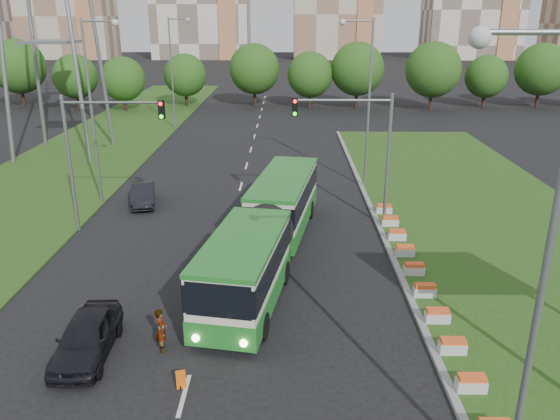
{
  "coord_description": "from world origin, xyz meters",
  "views": [
    {
      "loc": [
        0.44,
        -21.21,
        12.1
      ],
      "look_at": [
        0.11,
        5.44,
        2.6
      ],
      "focal_mm": 35.0,
      "sensor_mm": 36.0,
      "label": 1
    }
  ],
  "objects_px": {
    "traffic_mast_median": "(361,139)",
    "shopping_trolley": "(181,380)",
    "car_left_far": "(143,194)",
    "pedestrian": "(161,330)",
    "articulated_bus": "(266,228)",
    "traffic_mast_left": "(96,142)",
    "car_left_near": "(87,337)"
  },
  "relations": [
    {
      "from": "pedestrian",
      "to": "shopping_trolley",
      "type": "distance_m",
      "value": 2.52
    },
    {
      "from": "traffic_mast_median",
      "to": "articulated_bus",
      "type": "distance_m",
      "value": 8.22
    },
    {
      "from": "articulated_bus",
      "to": "shopping_trolley",
      "type": "distance_m",
      "value": 10.85
    },
    {
      "from": "traffic_mast_median",
      "to": "traffic_mast_left",
      "type": "height_order",
      "value": "same"
    },
    {
      "from": "traffic_mast_left",
      "to": "shopping_trolley",
      "type": "height_order",
      "value": "traffic_mast_left"
    },
    {
      "from": "car_left_far",
      "to": "pedestrian",
      "type": "distance_m",
      "value": 17.88
    },
    {
      "from": "traffic_mast_left",
      "to": "car_left_far",
      "type": "xyz_separation_m",
      "value": [
        1.09,
        4.82,
        -4.64
      ]
    },
    {
      "from": "traffic_mast_left",
      "to": "car_left_far",
      "type": "bearing_deg",
      "value": 77.32
    },
    {
      "from": "pedestrian",
      "to": "shopping_trolley",
      "type": "xyz_separation_m",
      "value": [
        1.11,
        -2.18,
        -0.6
      ]
    },
    {
      "from": "traffic_mast_median",
      "to": "articulated_bus",
      "type": "height_order",
      "value": "traffic_mast_median"
    },
    {
      "from": "car_left_near",
      "to": "pedestrian",
      "type": "distance_m",
      "value": 2.75
    },
    {
      "from": "shopping_trolley",
      "to": "pedestrian",
      "type": "bearing_deg",
      "value": 101.37
    },
    {
      "from": "articulated_bus",
      "to": "shopping_trolley",
      "type": "relative_size",
      "value": 31.42
    },
    {
      "from": "traffic_mast_median",
      "to": "car_left_near",
      "type": "distance_m",
      "value": 18.64
    },
    {
      "from": "traffic_mast_median",
      "to": "shopping_trolley",
      "type": "relative_size",
      "value": 14.08
    },
    {
      "from": "car_left_near",
      "to": "car_left_far",
      "type": "relative_size",
      "value": 1.07
    },
    {
      "from": "car_left_near",
      "to": "pedestrian",
      "type": "relative_size",
      "value": 2.61
    },
    {
      "from": "traffic_mast_median",
      "to": "car_left_near",
      "type": "xyz_separation_m",
      "value": [
        -11.79,
        -13.69,
        -4.56
      ]
    },
    {
      "from": "traffic_mast_median",
      "to": "pedestrian",
      "type": "xyz_separation_m",
      "value": [
        -9.07,
        -13.34,
        -4.47
      ]
    },
    {
      "from": "car_left_near",
      "to": "shopping_trolley",
      "type": "xyz_separation_m",
      "value": [
        3.84,
        -1.84,
        -0.5
      ]
    },
    {
      "from": "articulated_bus",
      "to": "car_left_near",
      "type": "distance_m",
      "value": 10.77
    },
    {
      "from": "traffic_mast_left",
      "to": "pedestrian",
      "type": "distance_m",
      "value": 14.47
    },
    {
      "from": "car_left_far",
      "to": "shopping_trolley",
      "type": "height_order",
      "value": "car_left_far"
    },
    {
      "from": "car_left_far",
      "to": "shopping_trolley",
      "type": "bearing_deg",
      "value": -85.44
    },
    {
      "from": "traffic_mast_left",
      "to": "pedestrian",
      "type": "bearing_deg",
      "value": -63.73
    },
    {
      "from": "articulated_bus",
      "to": "car_left_near",
      "type": "height_order",
      "value": "articulated_bus"
    },
    {
      "from": "traffic_mast_left",
      "to": "car_left_near",
      "type": "height_order",
      "value": "traffic_mast_left"
    },
    {
      "from": "traffic_mast_left",
      "to": "car_left_far",
      "type": "height_order",
      "value": "traffic_mast_left"
    },
    {
      "from": "articulated_bus",
      "to": "car_left_near",
      "type": "relative_size",
      "value": 3.87
    },
    {
      "from": "traffic_mast_median",
      "to": "articulated_bus",
      "type": "relative_size",
      "value": 0.45
    },
    {
      "from": "traffic_mast_median",
      "to": "car_left_near",
      "type": "relative_size",
      "value": 1.74
    },
    {
      "from": "car_left_far",
      "to": "pedestrian",
      "type": "bearing_deg",
      "value": -86.73
    }
  ]
}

